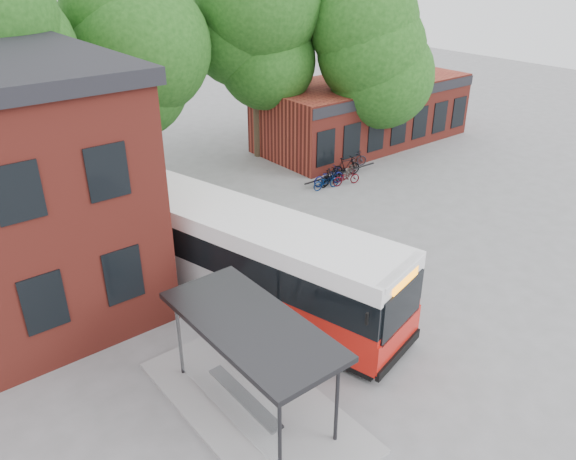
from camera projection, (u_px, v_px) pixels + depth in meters
ground at (345, 328)px, 18.87m from camera, size 100.00×100.00×0.00m
shop_row at (363, 112)px, 36.10m from camera, size 14.00×6.20×4.00m
bus_shelter at (252, 366)px, 15.01m from camera, size 3.60×7.00×2.90m
bike_rail at (341, 176)px, 30.93m from camera, size 5.20×0.10×0.38m
tree_1 at (134, 83)px, 28.92m from camera, size 7.92×7.92×10.40m
tree_2 at (256, 64)px, 32.00m from camera, size 7.92×7.92×11.00m
tree_3 at (367, 79)px, 32.40m from camera, size 7.04×7.04×9.28m
city_bus at (235, 254)px, 19.99m from camera, size 5.98×13.54×3.37m
bicycle_0 at (326, 182)px, 29.56m from camera, size 1.64×0.73×0.84m
bicycle_1 at (331, 177)px, 29.97m from camera, size 1.63×0.63×0.96m
bicycle_2 at (328, 176)px, 30.04m from camera, size 1.92×0.88×0.97m
bicycle_3 at (333, 176)px, 30.13m from camera, size 1.64×0.49×0.98m
bicycle_4 at (346, 177)px, 30.09m from camera, size 1.69×0.91×0.84m
bicycle_5 at (346, 167)px, 31.19m from camera, size 1.91×0.84×1.11m
bicycle_6 at (352, 167)px, 31.40m from camera, size 1.80×1.25×0.90m
bicycle_7 at (354, 159)px, 32.58m from camera, size 1.64×0.99×0.96m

